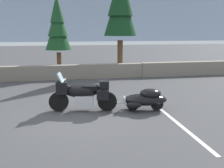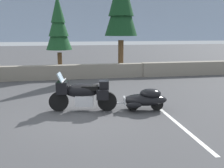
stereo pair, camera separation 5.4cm
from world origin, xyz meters
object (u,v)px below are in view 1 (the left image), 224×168
pine_tree_tall (120,0)px  pine_tree_secondary (58,25)px  touring_motorcycle (83,93)px  car_shaped_trailer (145,99)px

pine_tree_tall → pine_tree_secondary: 4.17m
touring_motorcycle → pine_tree_tall: (2.94, 7.53, 3.94)m
pine_tree_tall → pine_tree_secondary: pine_tree_tall is taller
touring_motorcycle → pine_tree_tall: 8.99m
pine_tree_secondary → touring_motorcycle: bearing=-82.8°
touring_motorcycle → car_shaped_trailer: 2.15m
touring_motorcycle → car_shaped_trailer: touring_motorcycle is taller
touring_motorcycle → pine_tree_tall: bearing=68.7°
car_shaped_trailer → pine_tree_tall: (0.83, 7.86, 4.15)m
touring_motorcycle → pine_tree_secondary: 7.78m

